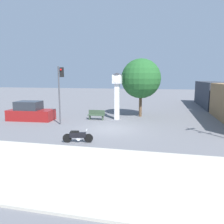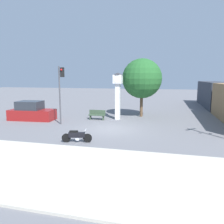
# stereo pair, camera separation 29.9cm
# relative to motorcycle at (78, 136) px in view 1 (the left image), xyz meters

# --- Properties ---
(ground_plane) EXTENTS (120.00, 120.00, 0.00)m
(ground_plane) POSITION_rel_motorcycle_xyz_m (1.23, 3.96, -0.40)
(ground_plane) COLOR slate
(sidewalk_strip) EXTENTS (36.00, 6.00, 0.10)m
(sidewalk_strip) POSITION_rel_motorcycle_xyz_m (1.23, -4.00, -0.35)
(sidewalk_strip) COLOR #BCB7A8
(sidewalk_strip) RESTS_ON ground_plane
(motorcycle) EXTENTS (1.87, 0.57, 0.83)m
(motorcycle) POSITION_rel_motorcycle_xyz_m (0.00, 0.00, 0.00)
(motorcycle) COLOR black
(motorcycle) RESTS_ON ground_plane
(clock_tower) EXTENTS (0.98, 0.98, 4.45)m
(clock_tower) POSITION_rel_motorcycle_xyz_m (0.87, 7.99, 2.53)
(clock_tower) COLOR white
(clock_tower) RESTS_ON ground_plane
(freight_train) EXTENTS (2.80, 23.03, 3.40)m
(freight_train) POSITION_rel_motorcycle_xyz_m (11.75, 14.38, 1.30)
(freight_train) COLOR olive
(freight_train) RESTS_ON ground_plane
(traffic_light) EXTENTS (0.50, 0.35, 4.93)m
(traffic_light) POSITION_rel_motorcycle_xyz_m (-3.33, 4.68, 2.95)
(traffic_light) COLOR #47474C
(traffic_light) RESTS_ON ground_plane
(street_tree) EXTENTS (3.99, 3.99, 5.89)m
(street_tree) POSITION_rel_motorcycle_xyz_m (2.91, 10.04, 3.48)
(street_tree) COLOR brown
(street_tree) RESTS_ON ground_plane
(bench) EXTENTS (1.60, 0.44, 0.92)m
(bench) POSITION_rel_motorcycle_xyz_m (-1.02, 7.36, 0.09)
(bench) COLOR #384C38
(bench) RESTS_ON ground_plane
(parked_car) EXTENTS (4.33, 2.12, 1.80)m
(parked_car) POSITION_rel_motorcycle_xyz_m (-7.01, 5.77, 0.35)
(parked_car) COLOR maroon
(parked_car) RESTS_ON ground_plane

